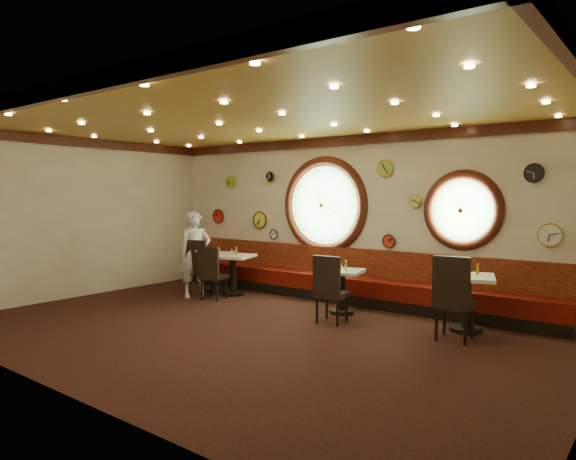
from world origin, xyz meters
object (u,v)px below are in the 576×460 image
at_px(table_a, 215,267).
at_px(condiment_d_pepper, 465,272).
at_px(waiter, 195,254).
at_px(condiment_d_salt, 463,271).
at_px(condiment_b_bottle, 236,251).
at_px(condiment_a_salt, 212,250).
at_px(chair_a, 200,264).
at_px(table_d, 467,296).
at_px(condiment_b_pepper, 234,253).
at_px(condiment_a_pepper, 215,251).
at_px(table_b, 233,270).
at_px(condiment_a_bottle, 219,250).
at_px(condiment_c_pepper, 346,267).
at_px(condiment_d_bottle, 478,269).
at_px(table_c, 342,286).
at_px(chair_d, 453,293).
at_px(condiment_c_salt, 342,266).
at_px(condiment_c_bottle, 346,265).
at_px(condiment_b_salt, 232,252).
at_px(chair_b, 211,270).
at_px(chair_c, 329,285).

height_order(table_a, condiment_d_pepper, condiment_d_pepper).
xyz_separation_m(condiment_d_pepper, waiter, (-5.21, -0.62, -0.05)).
height_order(condiment_d_salt, condiment_b_bottle, condiment_b_bottle).
bearing_deg(waiter, condiment_a_salt, 49.43).
height_order(chair_a, condiment_b_bottle, chair_a).
height_order(table_d, condiment_b_pepper, condiment_b_pepper).
distance_m(condiment_a_pepper, condiment_b_pepper, 0.59).
bearing_deg(table_b, table_a, 174.22).
relative_size(condiment_d_salt, condiment_a_bottle, 0.74).
bearing_deg(condiment_d_pepper, table_b, -179.93).
distance_m(condiment_c_pepper, condiment_a_bottle, 3.22).
bearing_deg(condiment_d_bottle, table_c, -173.34).
bearing_deg(chair_d, condiment_a_bottle, 167.97).
bearing_deg(table_d, waiter, -172.37).
distance_m(table_c, condiment_c_salt, 0.35).
bearing_deg(condiment_a_bottle, condiment_c_bottle, -2.28).
relative_size(table_b, condiment_b_salt, 8.81).
bearing_deg(chair_d, condiment_d_pepper, 87.77).
xyz_separation_m(chair_b, condiment_b_pepper, (0.05, 0.60, 0.27)).
bearing_deg(chair_b, waiter, 162.18).
distance_m(chair_c, condiment_a_pepper, 3.49).
bearing_deg(condiment_a_bottle, chair_a, -78.53).
distance_m(condiment_b_salt, condiment_b_bottle, 0.13).
height_order(chair_b, condiment_c_salt, chair_b).
distance_m(table_a, condiment_a_bottle, 0.39).
relative_size(condiment_b_pepper, waiter, 0.05).
xyz_separation_m(table_d, condiment_b_pepper, (-4.69, -0.13, 0.34)).
bearing_deg(condiment_d_bottle, condiment_d_pepper, -117.91).
height_order(condiment_c_salt, condiment_b_pepper, condiment_b_pepper).
height_order(condiment_d_salt, condiment_d_pepper, condiment_d_pepper).
distance_m(condiment_c_pepper, condiment_d_bottle, 2.17).
height_order(condiment_d_pepper, condiment_d_bottle, condiment_d_bottle).
height_order(table_b, waiter, waiter).
bearing_deg(table_a, condiment_c_bottle, -1.39).
distance_m(table_c, chair_c, 0.80).
bearing_deg(condiment_b_pepper, table_d, 1.53).
height_order(chair_b, chair_c, chair_c).
height_order(table_c, condiment_c_pepper, condiment_c_pepper).
relative_size(condiment_b_pepper, condiment_b_bottle, 0.56).
xyz_separation_m(table_b, condiment_d_bottle, (4.86, 0.22, 0.42)).
height_order(table_a, condiment_c_pepper, condiment_c_pepper).
bearing_deg(condiment_a_salt, chair_d, -7.02).
relative_size(chair_c, waiter, 0.40).
relative_size(condiment_c_pepper, condiment_a_bottle, 0.71).
relative_size(condiment_a_bottle, condiment_d_bottle, 0.81).
relative_size(table_d, chair_c, 1.44).
bearing_deg(table_c, condiment_d_bottle, 6.66).
relative_size(chair_d, condiment_b_pepper, 8.23).
distance_m(chair_a, condiment_d_salt, 5.09).
relative_size(table_a, table_c, 1.13).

